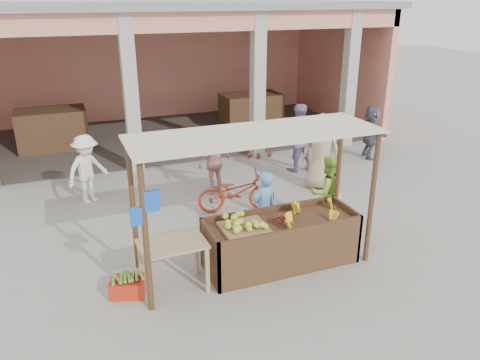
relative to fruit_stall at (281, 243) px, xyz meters
name	(u,v)px	position (x,y,z in m)	size (l,w,h in m)	color
ground	(254,269)	(-0.50, 0.00, -0.40)	(60.00, 60.00, 0.00)	gray
market_building	(146,52)	(-0.45, 8.93, 2.30)	(14.40, 6.40, 4.20)	#E79779
fruit_stall	(281,243)	(0.00, 0.00, 0.00)	(2.60, 0.95, 0.80)	#4E311F
stall_awning	(253,159)	(-0.51, 0.06, 1.58)	(4.09, 1.35, 2.39)	#4E311F
banana_heap	(312,212)	(0.56, -0.04, 0.51)	(1.23, 0.67, 0.22)	yellow
melon_tray	(244,225)	(-0.69, -0.02, 0.49)	(0.74, 0.64, 0.20)	#8F6E4A
berry_heap	(282,220)	(-0.03, -0.05, 0.47)	(0.46, 0.37, 0.15)	maroon
side_table	(173,251)	(-1.90, -0.07, 0.29)	(1.05, 0.72, 0.83)	tan
papaya_pile	(172,237)	(-1.90, -0.07, 0.53)	(0.67, 0.38, 0.19)	#548B2D
red_crate	(128,287)	(-2.61, 0.05, -0.26)	(0.53, 0.38, 0.27)	red
plantain_bundle	(127,277)	(-2.61, 0.05, -0.09)	(0.39, 0.27, 0.08)	#5C8F34
produce_sacks	(260,146)	(1.99, 5.44, -0.07)	(1.09, 0.81, 0.66)	maroon
vendor_blue	(264,206)	(0.02, 0.76, 0.37)	(0.58, 0.42, 1.54)	#5D95D6
vendor_green	(327,190)	(1.45, 0.93, 0.40)	(0.77, 0.44, 1.59)	#A5D449
motorcycle	(236,191)	(0.07, 2.29, 0.06)	(1.75, 0.60, 0.92)	#AB301B
shopper_a	(87,167)	(-2.83, 3.95, 0.44)	(1.08, 0.54, 1.69)	white
shopper_b	(214,160)	(-0.05, 3.41, 0.42)	(0.96, 0.51, 1.63)	#D28A91
shopper_c	(321,148)	(2.41, 2.79, 0.61)	(0.98, 0.64, 2.03)	tan
shopper_d	(371,130)	(4.91, 4.24, 0.41)	(1.50, 0.61, 1.62)	#4D4E5B
shopper_f	(298,135)	(2.48, 4.09, 0.58)	(0.96, 0.55, 1.96)	gray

